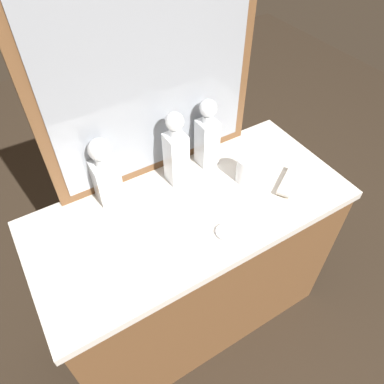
{
  "coord_description": "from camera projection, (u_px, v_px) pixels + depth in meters",
  "views": [
    {
      "loc": [
        -0.47,
        -0.77,
        1.84
      ],
      "look_at": [
        0.0,
        0.0,
        0.9
      ],
      "focal_mm": 34.03,
      "sensor_mm": 36.0,
      "label": 1
    }
  ],
  "objects": [
    {
      "name": "ground_plane",
      "position": [
        192.0,
        307.0,
        1.95
      ],
      "size": [
        6.0,
        6.0,
        0.0
      ],
      "primitive_type": "plane",
      "color": "#2D2319"
    },
    {
      "name": "dresser",
      "position": [
        192.0,
        266.0,
        1.66
      ],
      "size": [
        1.21,
        0.56,
        0.82
      ],
      "color": "brown",
      "rests_on": "ground_plane"
    },
    {
      "name": "dresser_mirror",
      "position": [
        152.0,
        82.0,
        1.24
      ],
      "size": [
        0.83,
        0.03,
        0.77
      ],
      "color": "brown",
      "rests_on": "dresser"
    },
    {
      "name": "crystal_decanter_far_right",
      "position": [
        106.0,
        177.0,
        1.31
      ],
      "size": [
        0.09,
        0.09,
        0.28
      ],
      "color": "white",
      "rests_on": "dresser"
    },
    {
      "name": "crystal_decanter_rear",
      "position": [
        207.0,
        139.0,
        1.45
      ],
      "size": [
        0.08,
        0.08,
        0.3
      ],
      "color": "white",
      "rests_on": "dresser"
    },
    {
      "name": "crystal_decanter_right",
      "position": [
        176.0,
        155.0,
        1.37
      ],
      "size": [
        0.08,
        0.08,
        0.31
      ],
      "color": "white",
      "rests_on": "dresser"
    },
    {
      "name": "crystal_tumbler_left",
      "position": [
        247.0,
        170.0,
        1.43
      ],
      "size": [
        0.09,
        0.09,
        0.11
      ],
      "color": "white",
      "rests_on": "dresser"
    },
    {
      "name": "silver_brush_left",
      "position": [
        289.0,
        182.0,
        1.43
      ],
      "size": [
        0.17,
        0.13,
        0.02
      ],
      "color": "#B7A88C",
      "rests_on": "dresser"
    },
    {
      "name": "porcelain_dish",
      "position": [
        226.0,
        232.0,
        1.27
      ],
      "size": [
        0.07,
        0.07,
        0.01
      ],
      "color": "silver",
      "rests_on": "dresser"
    }
  ]
}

